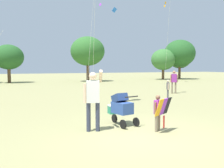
% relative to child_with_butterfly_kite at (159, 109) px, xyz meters
% --- Properties ---
extents(ground_plane, '(120.00, 120.00, 0.00)m').
position_rel_child_with_butterfly_kite_xyz_m(ground_plane, '(-0.62, -0.32, -0.64)').
color(ground_plane, '#938E5B').
extents(treeline_distant, '(38.18, 6.75, 6.50)m').
position_rel_child_with_butterfly_kite_xyz_m(treeline_distant, '(-1.29, 23.84, 3.18)').
color(treeline_distant, brown).
rests_on(treeline_distant, ground).
extents(child_with_butterfly_kite, '(0.69, 0.51, 1.05)m').
position_rel_child_with_butterfly_kite_xyz_m(child_with_butterfly_kite, '(0.00, 0.00, 0.00)').
color(child_with_butterfly_kite, '#7F705B').
rests_on(child_with_butterfly_kite, ground).
extents(person_adult_flyer, '(0.64, 0.51, 1.78)m').
position_rel_child_with_butterfly_kite_xyz_m(person_adult_flyer, '(-1.73, 0.75, 0.39)').
color(person_adult_flyer, '#33384C').
rests_on(person_adult_flyer, ground).
extents(stroller, '(0.67, 1.12, 1.03)m').
position_rel_child_with_butterfly_kite_xyz_m(stroller, '(-0.66, 1.09, -0.03)').
color(stroller, black).
rests_on(stroller, ground).
extents(person_red_shirt, '(0.24, 0.31, 1.09)m').
position_rel_child_with_butterfly_kite_xyz_m(person_red_shirt, '(4.52, 5.82, 0.00)').
color(person_red_shirt, '#4C4C51').
rests_on(person_red_shirt, ground).
extents(person_sitting_far, '(0.47, 0.33, 1.58)m').
position_rel_child_with_butterfly_kite_xyz_m(person_sitting_far, '(6.41, 7.76, 0.29)').
color(person_sitting_far, '#7F705B').
rests_on(person_sitting_far, ground).
extents(cooler_box, '(0.45, 0.33, 0.35)m').
position_rel_child_with_butterfly_kite_xyz_m(cooler_box, '(-0.16, 2.90, -0.46)').
color(cooler_box, '#288466').
rests_on(cooler_box, ground).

